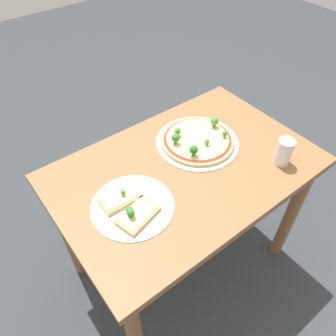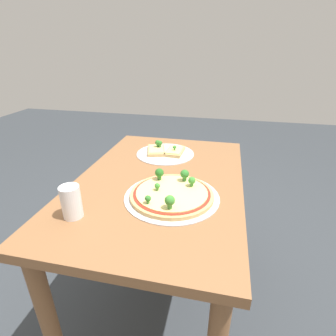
% 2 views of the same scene
% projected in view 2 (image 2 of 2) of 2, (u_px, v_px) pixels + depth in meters
% --- Properties ---
extents(ground_plane, '(8.00, 8.00, 0.00)m').
position_uv_depth(ground_plane, '(161.00, 298.00, 1.45)').
color(ground_plane, '#33383D').
extents(dining_table, '(1.06, 0.70, 0.75)m').
position_uv_depth(dining_table, '(160.00, 202.00, 1.18)').
color(dining_table, brown).
rests_on(dining_table, ground_plane).
extents(pizza_tray_whole, '(0.36, 0.36, 0.07)m').
position_uv_depth(pizza_tray_whole, '(172.00, 194.00, 0.99)').
color(pizza_tray_whole, silver).
rests_on(pizza_tray_whole, dining_table).
extents(pizza_tray_slice, '(0.30, 0.30, 0.06)m').
position_uv_depth(pizza_tray_slice, '(165.00, 151.00, 1.39)').
color(pizza_tray_slice, silver).
rests_on(pizza_tray_slice, dining_table).
extents(drinking_cup, '(0.07, 0.07, 0.11)m').
position_uv_depth(drinking_cup, '(71.00, 202.00, 0.86)').
color(drinking_cup, white).
rests_on(drinking_cup, dining_table).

